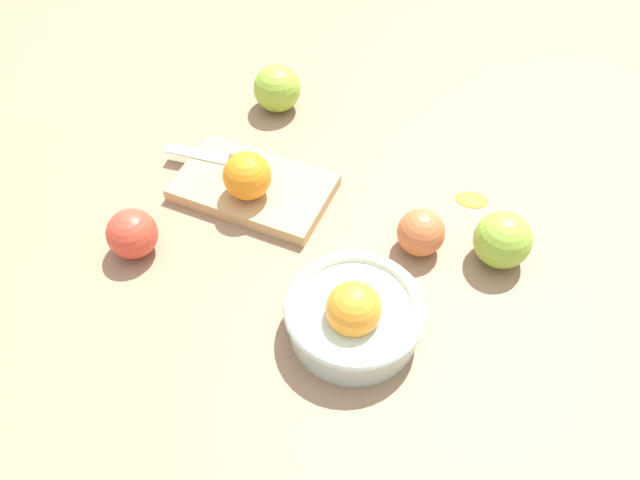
% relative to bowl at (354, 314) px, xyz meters
% --- Properties ---
extents(ground_plane, '(2.40, 2.40, 0.00)m').
position_rel_bowl_xyz_m(ground_plane, '(0.11, -0.13, -0.04)').
color(ground_plane, '#997556').
extents(bowl, '(0.19, 0.19, 0.10)m').
position_rel_bowl_xyz_m(bowl, '(0.00, 0.00, 0.00)').
color(bowl, beige).
rests_on(bowl, ground_plane).
extents(cutting_board, '(0.26, 0.19, 0.02)m').
position_rel_bowl_xyz_m(cutting_board, '(0.27, -0.13, -0.03)').
color(cutting_board, tan).
rests_on(cutting_board, ground_plane).
extents(orange_on_board, '(0.07, 0.07, 0.07)m').
position_rel_bowl_xyz_m(orange_on_board, '(0.26, -0.11, 0.02)').
color(orange_on_board, orange).
rests_on(orange_on_board, cutting_board).
extents(knife, '(0.15, 0.06, 0.01)m').
position_rel_bowl_xyz_m(knife, '(0.34, -0.15, -0.01)').
color(knife, silver).
rests_on(knife, cutting_board).
extents(apple_front_left, '(0.07, 0.07, 0.07)m').
position_rel_bowl_xyz_m(apple_front_left, '(-0.00, -0.18, -0.00)').
color(apple_front_left, '#CC6638').
rests_on(apple_front_left, ground_plane).
extents(apple_front_right, '(0.08, 0.08, 0.08)m').
position_rel_bowl_xyz_m(apple_front_right, '(0.36, -0.33, 0.00)').
color(apple_front_right, '#8EB738').
rests_on(apple_front_right, ground_plane).
extents(apple_front_left_2, '(0.08, 0.08, 0.08)m').
position_rel_bowl_xyz_m(apple_front_left_2, '(-0.11, -0.22, 0.00)').
color(apple_front_left_2, '#8EB738').
rests_on(apple_front_left_2, ground_plane).
extents(apple_back_right, '(0.07, 0.07, 0.07)m').
position_rel_bowl_xyz_m(apple_back_right, '(0.34, 0.06, -0.00)').
color(apple_back_right, '#D6422D').
rests_on(apple_back_right, ground_plane).
extents(citrus_peel, '(0.06, 0.05, 0.01)m').
position_rel_bowl_xyz_m(citrus_peel, '(-0.03, -0.31, -0.03)').
color(citrus_peel, orange).
rests_on(citrus_peel, ground_plane).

